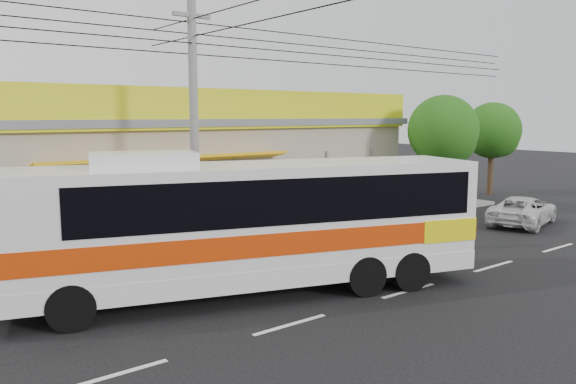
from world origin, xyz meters
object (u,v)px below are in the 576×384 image
at_px(tree_near, 445,133).
at_px(coach_bus, 254,218).
at_px(white_car, 523,211).
at_px(tree_far, 494,132).
at_px(utility_pole, 192,37).

bearing_deg(tree_near, coach_bus, -160.69).
relative_size(coach_bus, white_car, 2.84).
bearing_deg(tree_near, tree_far, 13.62).
distance_m(utility_pole, tree_near, 14.51).
distance_m(coach_bus, tree_near, 15.75).
xyz_separation_m(white_car, tree_near, (0.40, 4.44, 3.20)).
bearing_deg(white_car, tree_near, -20.57).
bearing_deg(utility_pole, tree_near, 3.29).
distance_m(coach_bus, tree_far, 22.67).
distance_m(coach_bus, utility_pole, 6.73).
bearing_deg(coach_bus, white_car, 20.91).
bearing_deg(utility_pole, tree_far, 6.71).
relative_size(tree_near, tree_far, 1.04).
bearing_deg(utility_pole, coach_bus, -98.63).
xyz_separation_m(utility_pole, tree_far, (20.90, 2.46, -3.45)).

